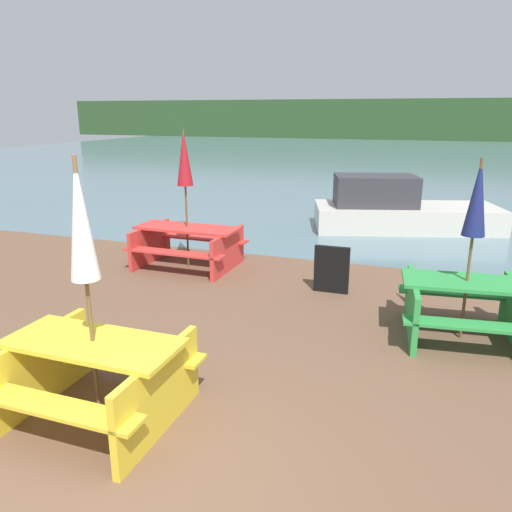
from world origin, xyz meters
TOP-DOWN VIEW (x-y plane):
  - water at (0.00, 31.74)m, footprint 60.00×50.00m
  - far_treeline at (0.00, 51.74)m, footprint 80.00×1.60m
  - picnic_table_yellow at (-0.81, 1.03)m, footprint 1.62×1.40m
  - picnic_table_green at (2.48, 3.98)m, footprint 1.66×1.54m
  - picnic_table_red at (-2.17, 5.59)m, footprint 1.90×1.41m
  - umbrella_white at (-0.81, 1.03)m, footprint 0.25×0.25m
  - umbrella_navy at (2.48, 3.98)m, footprint 0.27×0.27m
  - umbrella_crimson at (-2.17, 5.59)m, footprint 0.29×0.29m
  - boat at (1.25, 10.03)m, footprint 4.62×2.80m
  - signboard at (0.60, 5.09)m, footprint 0.55×0.08m

SIDE VIEW (x-z plane):
  - water at x=0.00m, z-range 0.00..0.00m
  - signboard at x=0.60m, z-range 0.00..0.75m
  - picnic_table_green at x=2.48m, z-range 0.07..0.83m
  - picnic_table_red at x=-2.17m, z-range 0.08..0.83m
  - picnic_table_yellow at x=-0.81m, z-range 0.07..0.86m
  - boat at x=1.25m, z-range -0.18..1.12m
  - umbrella_navy at x=2.48m, z-range 0.64..2.90m
  - umbrella_white at x=-0.81m, z-range 0.66..3.09m
  - umbrella_crimson at x=-2.17m, z-range 0.72..3.20m
  - far_treeline at x=0.00m, z-range 0.00..4.00m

